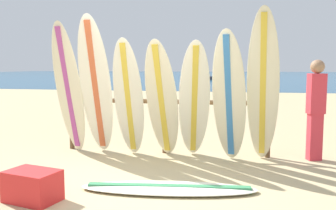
{
  "coord_description": "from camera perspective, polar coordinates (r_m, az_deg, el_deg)",
  "views": [
    {
      "loc": [
        1.43,
        -4.37,
        1.56
      ],
      "look_at": [
        0.12,
        2.31,
        0.84
      ],
      "focal_mm": 39.3,
      "sensor_mm": 36.0,
      "label": 1
    }
  ],
  "objects": [
    {
      "name": "surfboard_leaning_center_left",
      "position": [
        6.29,
        -6.13,
        1.05
      ],
      "size": [
        0.54,
        0.65,
        2.03
      ],
      "color": "silver",
      "rests_on": "ground"
    },
    {
      "name": "surfboard_leaning_center_right",
      "position": [
        6.06,
        4.1,
        0.6
      ],
      "size": [
        0.66,
        1.01,
        1.97
      ],
      "color": "white",
      "rests_on": "ground"
    },
    {
      "name": "surfboard_rack",
      "position": [
        6.57,
        -0.5,
        -1.24
      ],
      "size": [
        3.69,
        0.09,
        1.08
      ],
      "color": "brown",
      "rests_on": "ground"
    },
    {
      "name": "surfboard_leaning_right",
      "position": [
        5.97,
        9.45,
        1.25
      ],
      "size": [
        0.66,
        0.7,
        2.14
      ],
      "color": "beige",
      "rests_on": "ground"
    },
    {
      "name": "ground_plane",
      "position": [
        4.86,
        -6.81,
        -12.73
      ],
      "size": [
        120.0,
        120.0,
        0.0
      ],
      "primitive_type": "plane",
      "color": "tan"
    },
    {
      "name": "surfboard_lying_on_sand",
      "position": [
        4.73,
        0.11,
        -12.77
      ],
      "size": [
        2.28,
        0.82,
        0.08
      ],
      "color": "white",
      "rests_on": "ground"
    },
    {
      "name": "surfboard_leaning_left",
      "position": [
        6.46,
        -11.13,
        2.78
      ],
      "size": [
        0.6,
        0.88,
        2.41
      ],
      "color": "white",
      "rests_on": "ground"
    },
    {
      "name": "surfboard_leaning_far_left",
      "position": [
        6.71,
        -15.14,
        2.45
      ],
      "size": [
        0.61,
        0.68,
        2.33
      ],
      "color": "beige",
      "rests_on": "ground"
    },
    {
      "name": "surfboard_leaning_far_right",
      "position": [
        6.02,
        14.51,
        2.74
      ],
      "size": [
        0.57,
        0.79,
        2.46
      ],
      "color": "beige",
      "rests_on": "ground"
    },
    {
      "name": "beachgoer_standing",
      "position": [
        6.51,
        21.96,
        -0.06
      ],
      "size": [
        0.31,
        0.24,
        1.67
      ],
      "color": "#D8333F",
      "rests_on": "ground"
    },
    {
      "name": "cooler_box",
      "position": [
        4.63,
        -20.28,
        -11.69
      ],
      "size": [
        0.68,
        0.53,
        0.36
      ],
      "primitive_type": "cube",
      "rotation": [
        0.0,
        0.0,
        -0.23
      ],
      "color": "red",
      "rests_on": "ground"
    },
    {
      "name": "surfboard_leaning_center",
      "position": [
        6.13,
        -0.96,
        0.79
      ],
      "size": [
        0.63,
        0.82,
        2.0
      ],
      "color": "beige",
      "rests_on": "ground"
    },
    {
      "name": "small_boat_offshore",
      "position": [
        42.34,
        6.03,
        4.28
      ],
      "size": [
        1.15,
        2.56,
        0.71
      ],
      "color": "#333842",
      "rests_on": "ocean_water"
    },
    {
      "name": "ocean_water",
      "position": [
        62.41,
        9.77,
        4.56
      ],
      "size": [
        120.0,
        80.0,
        0.01
      ],
      "primitive_type": "cube",
      "color": "navy",
      "rests_on": "ground"
    }
  ]
}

